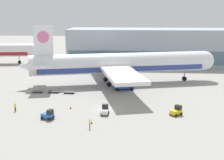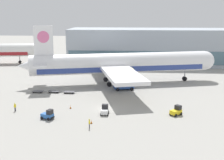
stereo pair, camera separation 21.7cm
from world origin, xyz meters
TOP-DOWN VIEW (x-y plane):
  - ground_plane at (0.00, 0.00)m, footprint 400.00×400.00m
  - terminal_building at (25.21, 60.05)m, footprint 90.00×18.20m
  - airplane_main at (1.66, 24.46)m, footprint 56.88×48.44m
  - scissor_lift_loader at (3.38, 17.46)m, footprint 5.80×4.48m
  - baggage_tug_foreground at (-10.49, -7.40)m, footprint 2.77×2.29m
  - baggage_tug_mid at (0.37, -3.63)m, footprint 1.65×2.47m
  - baggage_tug_far at (15.04, -2.97)m, footprint 2.76×2.70m
  - baggage_dolly_lead at (-18.76, 12.32)m, footprint 3.70×1.51m
  - baggage_dolly_second at (-14.59, 12.65)m, footprint 3.70×1.51m
  - baggage_dolly_third at (-10.50, 12.31)m, footprint 3.70×1.51m
  - ground_crew_near at (-18.82, -3.12)m, footprint 0.36×0.52m
  - ground_crew_far at (-1.62, -11.77)m, footprint 0.30×0.56m
  - traffic_cone_near at (-1.63, -9.23)m, footprint 0.40×0.40m
  - traffic_cone_far at (-7.49, -0.35)m, footprint 0.40×0.40m

SIDE VIEW (x-z plane):
  - ground_plane at x=0.00m, z-range 0.00..0.00m
  - traffic_cone_near at x=-1.63m, z-range -0.01..0.73m
  - traffic_cone_far at x=-7.49m, z-range -0.01..0.74m
  - baggage_dolly_lead at x=-18.76m, z-range 0.15..0.63m
  - baggage_dolly_second at x=-14.59m, z-range 0.15..0.63m
  - baggage_dolly_third at x=-10.50m, z-range 0.15..0.63m
  - baggage_tug_foreground at x=-10.49m, z-range -0.12..1.88m
  - baggage_tug_mid at x=0.37m, z-range -0.12..1.88m
  - baggage_tug_far at x=15.04m, z-range -0.12..1.88m
  - ground_crew_near at x=-18.82m, z-range 0.17..1.99m
  - ground_crew_far at x=-1.62m, z-range 0.17..2.00m
  - scissor_lift_loader at x=3.38m, z-range -0.72..5.09m
  - airplane_main at x=1.66m, z-range -2.66..14.34m
  - terminal_building at x=25.21m, z-range -0.01..13.99m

